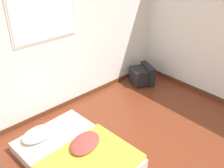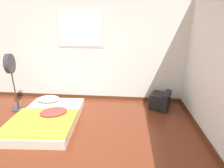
% 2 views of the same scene
% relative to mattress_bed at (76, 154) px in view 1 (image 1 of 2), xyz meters
% --- Properties ---
extents(wall_back, '(7.34, 0.08, 2.60)m').
position_rel_mattress_bed_xyz_m(wall_back, '(0.58, 1.33, 1.18)').
color(wall_back, white).
rests_on(wall_back, ground_plane).
extents(mattress_bed, '(1.32, 1.79, 0.32)m').
position_rel_mattress_bed_xyz_m(mattress_bed, '(0.00, 0.00, 0.00)').
color(mattress_bed, beige).
rests_on(mattress_bed, ground_plane).
extents(crt_tv, '(0.58, 0.60, 0.43)m').
position_rel_mattress_bed_xyz_m(crt_tv, '(2.45, 0.89, 0.09)').
color(crt_tv, black).
rests_on(crt_tv, ground_plane).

